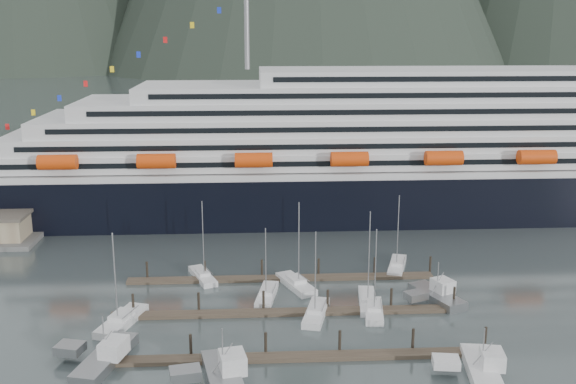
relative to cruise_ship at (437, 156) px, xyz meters
name	(u,v)px	position (x,y,z in m)	size (l,w,h in m)	color
ground	(324,322)	(-30.03, -54.94, -12.04)	(1600.00, 1600.00, 0.00)	#4A5658
cruise_ship	(437,156)	(0.00, 0.00, 0.00)	(210.00, 30.40, 50.30)	black
dock_near	(292,356)	(-34.95, -64.89, -11.73)	(48.18, 2.28, 3.20)	#42362A
dock_mid	(286,312)	(-34.95, -51.89, -11.73)	(48.18, 2.28, 3.20)	#42362A
dock_far	(282,278)	(-34.95, -38.89, -11.73)	(48.18, 2.28, 3.20)	#42362A
sailboat_a	(122,322)	(-57.03, -54.20, -11.60)	(5.89, 10.43, 13.65)	silver
sailboat_b	(267,295)	(-37.43, -45.99, -11.65)	(3.84, 9.25, 11.30)	silver
sailboat_c	(316,313)	(-30.87, -52.89, -11.63)	(4.72, 9.57, 12.86)	silver
sailboat_d	(367,301)	(-23.10, -49.12, -11.63)	(3.46, 9.86, 14.42)	silver
sailboat_e	(203,276)	(-47.38, -37.85, -11.63)	(5.19, 8.89, 13.23)	silver
sailboat_f	(296,284)	(-32.90, -42.14, -11.61)	(6.02, 9.65, 14.10)	silver
sailboat_g	(397,266)	(-15.74, -34.95, -11.64)	(5.06, 9.74, 13.04)	silver
sailboat_h	(374,311)	(-22.79, -52.62, -11.63)	(3.56, 8.57, 12.89)	silver
trawler_a	(104,356)	(-57.16, -64.73, -11.19)	(9.25, 12.28, 6.48)	gray
trawler_b	(222,375)	(-43.06, -69.97, -11.13)	(8.82, 11.48, 7.15)	gray
trawler_d	(481,368)	(-13.61, -69.93, -11.20)	(8.18, 11.00, 6.31)	silver
trawler_e	(436,295)	(-12.90, -48.45, -11.20)	(8.69, 10.36, 6.38)	gray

